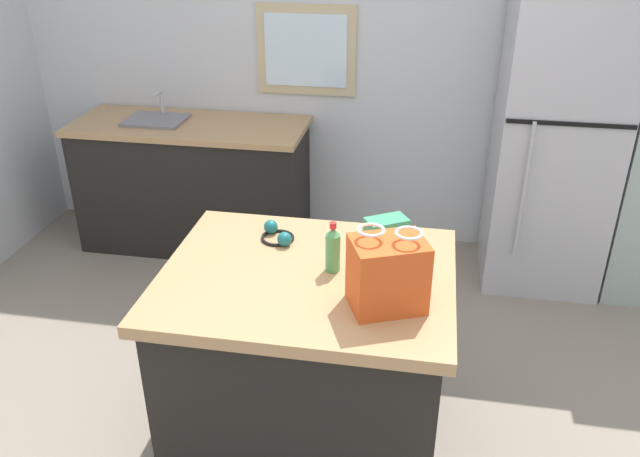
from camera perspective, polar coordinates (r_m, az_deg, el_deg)
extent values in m
cube|color=silver|center=(4.52, 5.62, 15.02)|extent=(5.17, 0.10, 2.69)
cube|color=#CCB78C|center=(4.53, -1.21, 15.46)|extent=(0.68, 0.04, 0.60)
cube|color=white|center=(4.51, -1.26, 15.41)|extent=(0.56, 0.02, 0.48)
cube|color=black|center=(2.93, -1.05, -12.16)|extent=(1.11, 0.89, 0.88)
cube|color=tan|center=(2.65, -1.13, -4.40)|extent=(1.19, 0.97, 0.05)
cube|color=#B7B7BC|center=(4.28, 20.01, 7.18)|extent=(0.71, 0.68, 1.88)
cube|color=black|center=(3.89, 21.22, 8.57)|extent=(0.70, 0.01, 0.02)
cylinder|color=#B7B7BC|center=(3.98, 17.53, 3.13)|extent=(0.02, 0.02, 0.85)
cube|color=black|center=(4.72, -11.00, 3.58)|extent=(1.56, 0.61, 0.87)
cube|color=tan|center=(4.56, -11.51, 8.83)|extent=(1.60, 0.65, 0.04)
cube|color=slate|center=(4.66, -14.20, 8.55)|extent=(0.40, 0.32, 0.14)
cylinder|color=#B7B7BC|center=(4.74, -13.73, 10.70)|extent=(0.03, 0.03, 0.18)
cylinder|color=#B7B7BC|center=(4.65, -14.18, 11.45)|extent=(0.02, 0.14, 0.02)
cube|color=#DB511E|center=(2.38, 5.98, -4.03)|extent=(0.32, 0.29, 0.27)
torus|color=white|center=(2.30, 4.53, -0.14)|extent=(0.13, 0.13, 0.01)
torus|color=white|center=(2.29, 7.85, -0.41)|extent=(0.13, 0.13, 0.01)
cube|color=#388E66|center=(2.83, 5.85, -0.29)|extent=(0.21, 0.18, 0.13)
cylinder|color=#4C9956|center=(2.62, 1.09, -2.14)|extent=(0.06, 0.06, 0.16)
cone|color=#4C9956|center=(2.57, 1.11, -0.27)|extent=(0.05, 0.05, 0.03)
cylinder|color=red|center=(2.56, 1.11, 0.28)|extent=(0.03, 0.03, 0.02)
torus|color=black|center=(2.89, -3.76, -0.82)|extent=(0.21, 0.21, 0.01)
sphere|color=#19666B|center=(2.83, -3.16, -0.94)|extent=(0.06, 0.06, 0.06)
sphere|color=#19666B|center=(2.94, -4.36, 0.15)|extent=(0.06, 0.06, 0.06)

